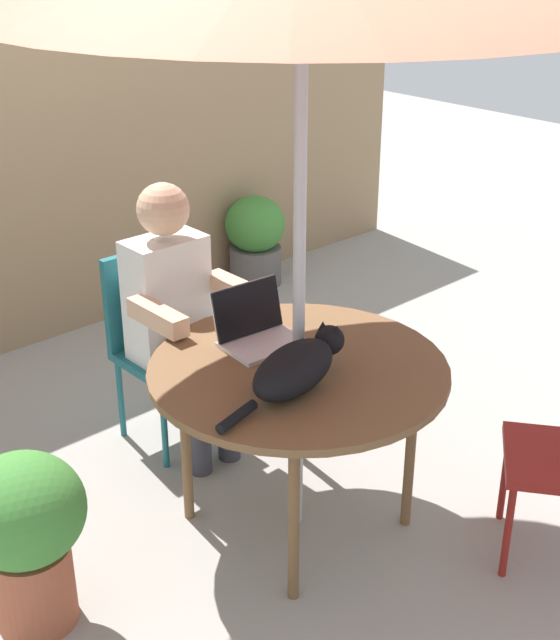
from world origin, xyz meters
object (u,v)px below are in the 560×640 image
at_px(cat, 298,367).
at_px(potted_plant_by_chair, 255,238).
at_px(potted_plant_near_fence, 26,530).
at_px(patio_table, 298,378).
at_px(laptop, 255,326).
at_px(chair_occupied, 158,332).
at_px(person_seated, 177,308).

height_order(cat, potted_plant_by_chair, cat).
relative_size(cat, potted_plant_near_fence, 1.00).
relative_size(potted_plant_near_fence, potted_plant_by_chair, 1.12).
bearing_deg(cat, patio_table, 45.69).
bearing_deg(potted_plant_by_chair, potted_plant_near_fence, -145.02).
bearing_deg(potted_plant_near_fence, laptop, 3.06).
distance_m(chair_occupied, cat, 1.07).
xyz_separation_m(patio_table, laptop, (0.02, 0.26, 0.11)).
xyz_separation_m(person_seated, potted_plant_by_chair, (1.47, 1.20, -0.37)).
xyz_separation_m(patio_table, chair_occupied, (0.00, 0.91, -0.14)).
height_order(patio_table, chair_occupied, chair_occupied).
distance_m(patio_table, chair_occupied, 0.92).
bearing_deg(patio_table, laptop, 86.40).
bearing_deg(laptop, chair_occupied, 91.45).
bearing_deg(laptop, potted_plant_near_fence, -176.94).
bearing_deg(patio_table, person_seated, 90.00).
xyz_separation_m(patio_table, potted_plant_by_chair, (1.47, 1.95, -0.34)).
distance_m(chair_occupied, laptop, 0.70).
xyz_separation_m(cat, potted_plant_by_chair, (1.59, 2.07, -0.48)).
height_order(person_seated, potted_plant_by_chair, person_seated).
height_order(chair_occupied, potted_plant_near_fence, chair_occupied).
distance_m(patio_table, potted_plant_by_chair, 2.47).
distance_m(laptop, potted_plant_by_chair, 2.28).
relative_size(cat, potted_plant_by_chair, 1.11).
bearing_deg(person_seated, cat, -97.56).
bearing_deg(person_seated, chair_occupied, 90.00).
bearing_deg(potted_plant_by_chair, person_seated, -140.73).
distance_m(patio_table, potted_plant_near_fence, 1.08).
distance_m(chair_occupied, potted_plant_near_fence, 1.25).
bearing_deg(chair_occupied, potted_plant_by_chair, 35.41).
bearing_deg(chair_occupied, patio_table, -90.00).
height_order(potted_plant_near_fence, potted_plant_by_chair, potted_plant_near_fence).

